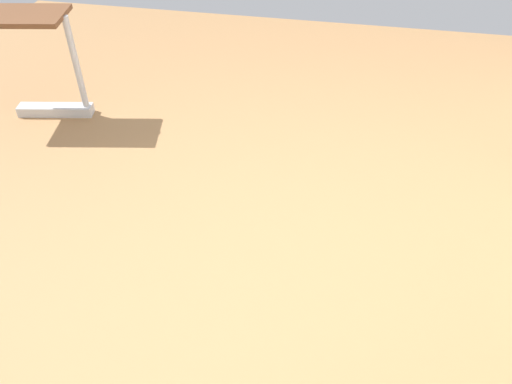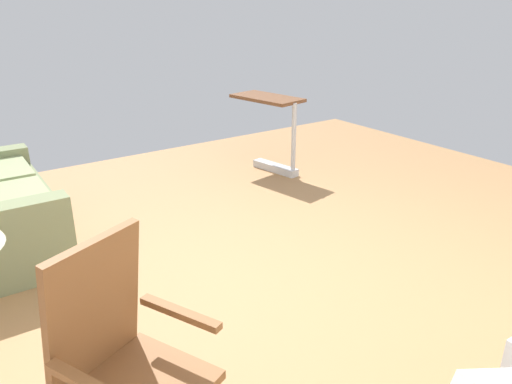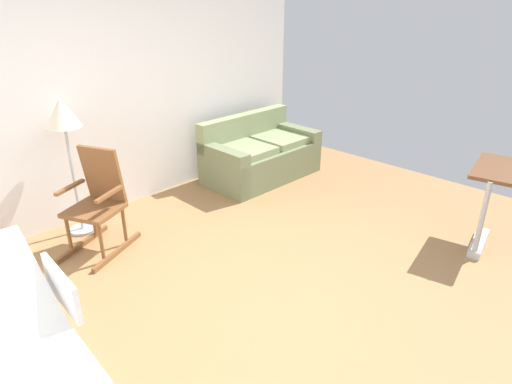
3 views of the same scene
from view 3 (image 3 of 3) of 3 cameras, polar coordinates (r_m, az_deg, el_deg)
name	(u,v)px [view 3 (image 3 of 3)]	position (r m, az deg, el deg)	size (l,w,h in m)	color
ground_plane	(271,284)	(4.14, 1.95, -11.58)	(7.00, 7.00, 0.00)	#9E7247
back_wall	(112,94)	(5.45, -17.90, 11.75)	(5.80, 0.10, 2.70)	white
couch	(260,156)	(6.29, 0.52, 4.59)	(1.61, 0.88, 0.85)	#737D57
rocking_chair	(98,202)	(4.72, -19.44, -1.21)	(0.89, 0.74, 1.05)	brown
floor_lamp	(64,122)	(4.89, -23.28, 8.16)	(0.34, 0.34, 1.48)	#B2B5BA
overbed_table	(490,198)	(5.05, 27.57, -0.65)	(0.87, 0.54, 0.84)	#B2B5BA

